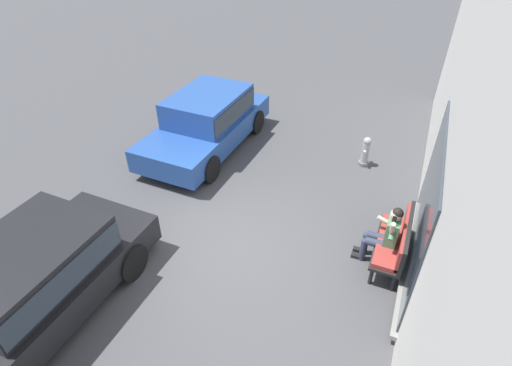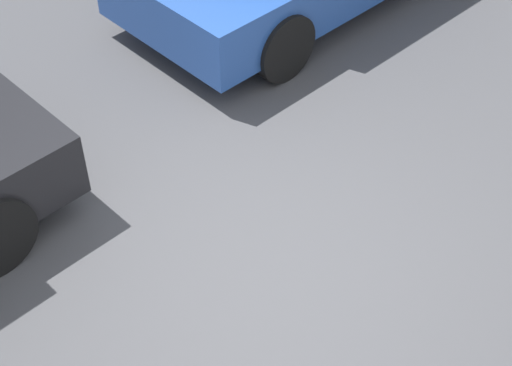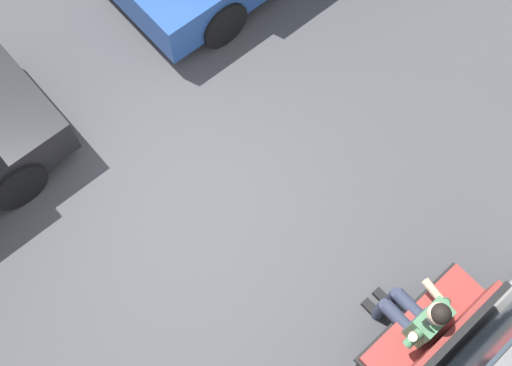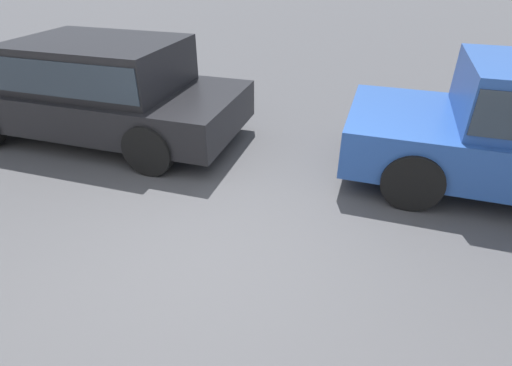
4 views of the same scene
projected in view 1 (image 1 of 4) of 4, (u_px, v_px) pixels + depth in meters
The scene contains 7 objects.
ground_plane at pixel (236, 248), 7.99m from camera, with size 60.00×60.00×0.00m, color #424244.
building_facade at pixel (463, 169), 5.25m from camera, with size 18.00×0.51×5.67m.
bench at pixel (397, 241), 7.36m from camera, with size 1.52×0.55×1.00m.
person_on_phone at pixel (385, 234), 7.32m from camera, with size 0.73×0.74×1.33m.
parked_car_near at pixel (207, 119), 10.74m from camera, with size 4.41×2.03×1.53m.
parked_car_mid at pixel (29, 281), 6.29m from camera, with size 4.48×2.03×1.47m.
fire_hydrant at pixel (365, 152), 10.22m from camera, with size 0.38×0.26×0.81m.
Camera 1 is at (5.08, 2.60, 5.76)m, focal length 28.00 mm.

